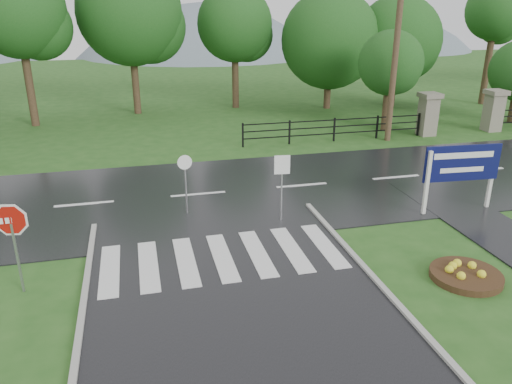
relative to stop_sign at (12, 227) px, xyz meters
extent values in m
cube|color=black|center=(5.02, 5.47, -1.72)|extent=(90.00, 8.00, 0.04)
cube|color=#232326|center=(13.52, -0.53, -1.72)|extent=(2.20, 11.00, 0.04)
cube|color=silver|center=(2.02, 0.47, -1.66)|extent=(0.50, 2.80, 0.02)
cube|color=silver|center=(3.02, 0.47, -1.66)|extent=(0.50, 2.80, 0.02)
cube|color=silver|center=(4.02, 0.47, -1.66)|extent=(0.50, 2.80, 0.02)
cube|color=silver|center=(5.02, 0.47, -1.66)|extent=(0.50, 2.80, 0.02)
cube|color=silver|center=(6.02, 0.47, -1.66)|extent=(0.50, 2.80, 0.02)
cube|color=silver|center=(7.02, 0.47, -1.66)|extent=(0.50, 2.80, 0.02)
cube|color=silver|center=(8.02, 0.47, -1.66)|extent=(0.50, 2.80, 0.02)
cube|color=gray|center=(18.02, 11.47, -0.72)|extent=(0.80, 0.80, 2.00)
cube|color=#6B6659|center=(18.02, 11.47, 0.40)|extent=(1.00, 1.00, 0.24)
cube|color=gray|center=(22.02, 11.47, -0.72)|extent=(0.80, 0.80, 2.00)
cube|color=#6B6659|center=(22.02, 11.47, 0.40)|extent=(1.00, 1.00, 0.24)
cube|color=black|center=(12.77, 11.47, -1.32)|extent=(9.50, 0.05, 0.05)
cube|color=black|center=(12.77, 11.47, -0.97)|extent=(9.50, 0.05, 0.05)
cube|color=black|center=(12.77, 11.47, -0.62)|extent=(9.50, 0.05, 0.05)
cube|color=black|center=(8.02, 11.47, -1.12)|extent=(0.08, 0.08, 1.20)
cube|color=black|center=(17.52, 11.47, -1.12)|extent=(0.08, 0.08, 1.20)
cube|color=black|center=(22.52, 11.47, -1.12)|extent=(0.08, 0.08, 1.20)
sphere|color=slate|center=(13.02, 60.47, -19.00)|extent=(48.00, 48.00, 48.00)
sphere|color=slate|center=(41.02, 60.47, -14.68)|extent=(36.00, 36.00, 36.00)
cube|color=#939399|center=(0.00, 0.00, -0.81)|extent=(0.05, 0.05, 1.82)
cylinder|color=white|center=(0.00, 0.01, 0.19)|extent=(1.08, 0.23, 1.09)
cylinder|color=#A4120B|center=(0.00, 0.00, 0.19)|extent=(0.94, 0.21, 0.95)
cube|color=silver|center=(12.09, 1.91, -0.62)|extent=(0.12, 0.12, 2.21)
cube|color=silver|center=(14.52, 1.91, -0.62)|extent=(0.12, 0.12, 2.21)
cube|color=#0A0E45|center=(13.30, 1.91, -0.02)|extent=(2.64, 0.25, 1.21)
cube|color=white|center=(13.30, 1.87, 0.26)|extent=(2.09, 0.16, 0.20)
cube|color=white|center=(13.30, 1.87, -0.24)|extent=(1.54, 0.12, 0.17)
cylinder|color=#332111|center=(10.90, -2.07, -1.63)|extent=(1.80, 1.80, 0.18)
cube|color=#939399|center=(7.32, 2.51, -0.68)|extent=(0.04, 0.04, 2.09)
cube|color=white|center=(7.32, 2.49, 0.20)|extent=(0.50, 0.07, 0.61)
cylinder|color=#939399|center=(4.44, 3.80, -0.76)|extent=(0.06, 0.06, 1.92)
cylinder|color=white|center=(4.44, 3.78, 0.10)|extent=(0.48, 0.09, 0.48)
cylinder|color=#473523|center=(15.52, 10.97, 2.75)|extent=(0.30, 0.30, 8.94)
cylinder|color=#3D2B1C|center=(16.40, 12.97, -0.21)|extent=(0.47, 0.47, 3.04)
sphere|color=#164716|center=(16.40, 12.97, 1.92)|extent=(3.41, 3.41, 3.41)
camera|label=1|loc=(3.02, -11.62, 4.91)|focal=35.00mm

